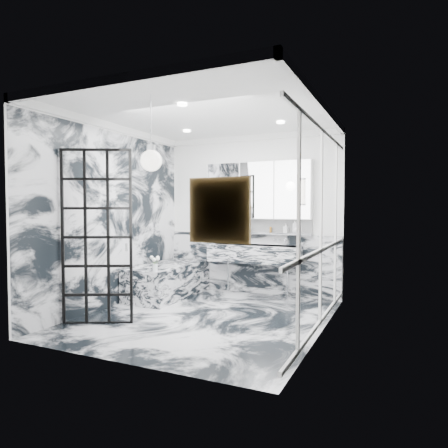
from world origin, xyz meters
The scene contains 25 objects.
floor centered at (0.00, 0.00, 0.00)m, with size 3.60×3.60×0.00m, color silver.
ceiling centered at (0.00, 0.00, 2.80)m, with size 3.60×3.60×0.00m, color white.
wall_back centered at (0.00, 1.80, 1.40)m, with size 3.60×3.60×0.00m, color white.
wall_front centered at (0.00, -1.80, 1.40)m, with size 3.60×3.60×0.00m, color white.
wall_left centered at (-1.60, 0.00, 1.40)m, with size 3.60×3.60×0.00m, color white.
wall_right centered at (1.60, 0.00, 1.40)m, with size 3.60×3.60×0.00m, color white.
marble_clad_back centered at (0.00, 1.78, 0.53)m, with size 3.18×0.05×1.05m, color silver.
marble_clad_left centered at (-1.59, 0.00, 1.34)m, with size 0.02×3.56×2.68m, color silver.
panel_molding centered at (1.58, 0.00, 1.30)m, with size 0.03×3.40×2.30m, color white.
soap_bottle_a centered at (0.82, 1.71, 1.20)m, with size 0.09×0.09×0.23m, color #8C5919.
soap_bottle_b centered at (0.66, 1.71, 1.17)m, with size 0.07×0.07×0.16m, color #4C4C51.
soap_bottle_c centered at (0.83, 1.71, 1.16)m, with size 0.11×0.11×0.14m, color silver.
face_pot centered at (-0.04, 1.71, 1.17)m, with size 0.15×0.15×0.15m, color white.
amber_bottle centered at (0.39, 1.71, 1.14)m, with size 0.04×0.04×0.10m, color #8C5919.
flower_vase centered at (-0.91, 0.13, 0.61)m, with size 0.08×0.08×0.12m, color silver.
crittall_door centered at (-1.15, -0.85, 1.13)m, with size 0.88×0.04×2.27m, color black, non-canonical shape.
artwork centered at (1.05, -1.76, 1.50)m, with size 0.47×0.04×0.47m, color #D05515.
pendant_light centered at (-0.02, -1.23, 2.03)m, with size 0.23×0.23×0.23m, color white.
trough_sink centered at (0.15, 1.55, 0.73)m, with size 1.60×0.45×0.30m, color silver.
ledge centered at (0.15, 1.72, 1.07)m, with size 1.90×0.14×0.04m, color silver.
subway_tile centered at (0.15, 1.78, 1.21)m, with size 1.90×0.03×0.23m, color white.
mirror_cabinet centered at (0.15, 1.73, 1.82)m, with size 1.90×0.16×1.00m, color white.
sconce_left centered at (-0.67, 1.63, 1.78)m, with size 0.07×0.07×0.40m, color white.
sconce_right centered at (0.97, 1.63, 1.78)m, with size 0.07×0.07×0.40m, color white.
bathtub centered at (-1.18, 0.90, 0.28)m, with size 0.75×1.65×0.55m, color silver.
Camera 1 is at (2.52, -4.88, 1.52)m, focal length 32.00 mm.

